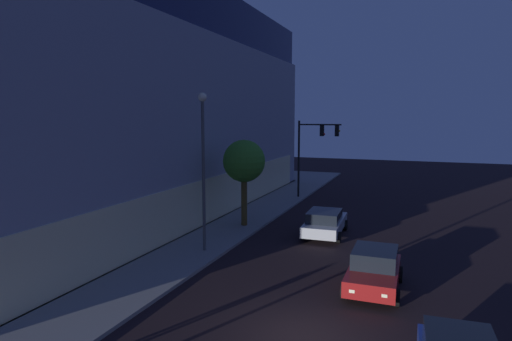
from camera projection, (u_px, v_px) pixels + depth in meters
ground_plane at (303, 337)px, 13.77m from camera, size 120.00×120.00×0.00m
modern_building at (72, 107)px, 33.08m from camera, size 37.49×25.14×15.59m
traffic_light_far_corner at (314, 143)px, 36.25m from camera, size 0.38×3.62×6.48m
street_lamp_sidewalk at (203, 153)px, 21.67m from camera, size 0.44×0.44×7.98m
sidewalk_tree at (244, 162)px, 26.98m from camera, size 2.64×2.64×5.39m
car_red at (374, 269)px, 17.52m from camera, size 4.13×2.16×1.61m
car_silver at (325, 222)px, 25.54m from camera, size 4.82×2.37×1.51m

